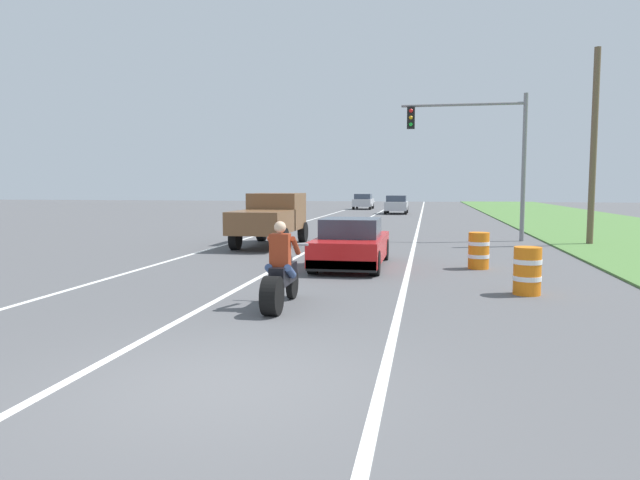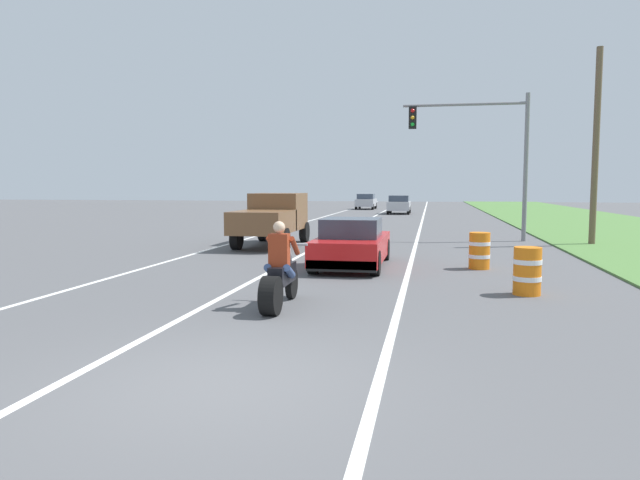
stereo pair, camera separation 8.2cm
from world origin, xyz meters
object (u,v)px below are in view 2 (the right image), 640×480
distant_car_further_ahead (366,201)px  distant_car_far_ahead (399,204)px  construction_barrel_nearest (527,271)px  pickup_truck_left_lane_brown (272,217)px  motorcycle_with_rider (279,277)px  sports_car_red (352,244)px  construction_barrel_mid (479,251)px  traffic_light_mast_near (486,143)px

distant_car_further_ahead → distant_car_far_ahead: bearing=-67.6°
construction_barrel_nearest → distant_car_further_ahead: (-8.26, 44.35, 0.27)m
pickup_truck_left_lane_brown → construction_barrel_nearest: pickup_truck_left_lane_brown is taller
motorcycle_with_rider → sports_car_red: 5.84m
construction_barrel_nearest → distant_car_further_ahead: 45.11m
sports_car_red → construction_barrel_mid: sports_car_red is taller
traffic_light_mast_near → distant_car_further_ahead: bearing=104.8°
sports_car_red → construction_barrel_nearest: (4.15, -3.55, -0.13)m
sports_car_red → construction_barrel_nearest: bearing=-40.5°
sports_car_red → distant_car_far_ahead: bearing=90.7°
motorcycle_with_rider → distant_car_further_ahead: motorcycle_with_rider is taller
sports_car_red → distant_car_further_ahead: bearing=95.8°
sports_car_red → distant_car_further_ahead: (-4.11, 40.80, 0.14)m
motorcycle_with_rider → pickup_truck_left_lane_brown: 11.45m
construction_barrel_mid → distant_car_far_ahead: distant_car_far_ahead is taller
construction_barrel_mid → distant_car_far_ahead: size_ratio=0.25×
traffic_light_mast_near → construction_barrel_mid: 9.37m
motorcycle_with_rider → construction_barrel_nearest: motorcycle_with_rider is taller
construction_barrel_mid → motorcycle_with_rider: bearing=-123.9°
construction_barrel_nearest → distant_car_far_ahead: size_ratio=0.25×
distant_car_far_ahead → distant_car_further_ahead: (-3.70, 8.95, 0.00)m
sports_car_red → pickup_truck_left_lane_brown: 6.41m
sports_car_red → construction_barrel_mid: (3.48, 0.22, -0.13)m
motorcycle_with_rider → pickup_truck_left_lane_brown: size_ratio=0.46×
distant_car_far_ahead → construction_barrel_nearest: bearing=-82.7°
construction_barrel_mid → distant_car_further_ahead: size_ratio=0.25×
pickup_truck_left_lane_brown → construction_barrel_mid: size_ratio=4.80×
construction_barrel_nearest → motorcycle_with_rider: bearing=-154.3°
sports_car_red → traffic_light_mast_near: size_ratio=0.72×
sports_car_red → distant_car_far_ahead: size_ratio=1.08×
construction_barrel_nearest → construction_barrel_mid: bearing=100.1°
sports_car_red → motorcycle_with_rider: bearing=-95.6°
pickup_truck_left_lane_brown → distant_car_far_ahead: pickup_truck_left_lane_brown is taller
pickup_truck_left_lane_brown → construction_barrel_mid: pickup_truck_left_lane_brown is taller
pickup_truck_left_lane_brown → distant_car_far_ahead: size_ratio=1.20×
traffic_light_mast_near → distant_car_far_ahead: traffic_light_mast_near is taller
construction_barrel_nearest → construction_barrel_mid: size_ratio=1.00×
construction_barrel_nearest → distant_car_far_ahead: bearing=97.3°
motorcycle_with_rider → construction_barrel_mid: 7.27m
sports_car_red → distant_car_far_ahead: 31.85m
motorcycle_with_rider → construction_barrel_nearest: (4.72, 2.27, -0.09)m
pickup_truck_left_lane_brown → traffic_light_mast_near: size_ratio=0.80×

